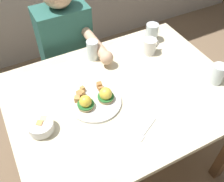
% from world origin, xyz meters
% --- Properties ---
extents(ground_plane, '(6.00, 6.00, 0.00)m').
position_xyz_m(ground_plane, '(0.00, 0.00, 0.00)').
color(ground_plane, '#7F664C').
extents(dining_table, '(1.20, 0.90, 0.74)m').
position_xyz_m(dining_table, '(0.00, 0.00, 0.63)').
color(dining_table, beige).
rests_on(dining_table, ground_plane).
extents(eggs_benedict_plate, '(0.27, 0.27, 0.09)m').
position_xyz_m(eggs_benedict_plate, '(-0.16, -0.00, 0.76)').
color(eggs_benedict_plate, white).
rests_on(eggs_benedict_plate, dining_table).
extents(fruit_bowl, '(0.12, 0.12, 0.06)m').
position_xyz_m(fruit_bowl, '(-0.45, -0.04, 0.77)').
color(fruit_bowl, white).
rests_on(fruit_bowl, dining_table).
extents(coffee_mug, '(0.11, 0.08, 0.09)m').
position_xyz_m(coffee_mug, '(0.31, 0.22, 0.79)').
color(coffee_mug, white).
rests_on(coffee_mug, dining_table).
extents(fork, '(0.15, 0.09, 0.00)m').
position_xyz_m(fork, '(-0.02, -0.27, 0.74)').
color(fork, silver).
rests_on(fork, dining_table).
extents(water_glass_near, '(0.08, 0.08, 0.11)m').
position_xyz_m(water_glass_near, '(0.39, 0.33, 0.79)').
color(water_glass_near, silver).
rests_on(water_glass_near, dining_table).
extents(water_glass_far, '(0.07, 0.07, 0.11)m').
position_xyz_m(water_glass_far, '(0.49, -0.16, 0.79)').
color(water_glass_far, silver).
rests_on(water_glass_far, dining_table).
extents(water_glass_extra, '(0.07, 0.07, 0.12)m').
position_xyz_m(water_glass_extra, '(-0.02, 0.33, 0.79)').
color(water_glass_extra, silver).
rests_on(water_glass_extra, dining_table).
extents(diner_person, '(0.34, 0.54, 1.14)m').
position_xyz_m(diner_person, '(-0.10, 0.60, 0.65)').
color(diner_person, '#33333D').
rests_on(diner_person, ground_plane).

